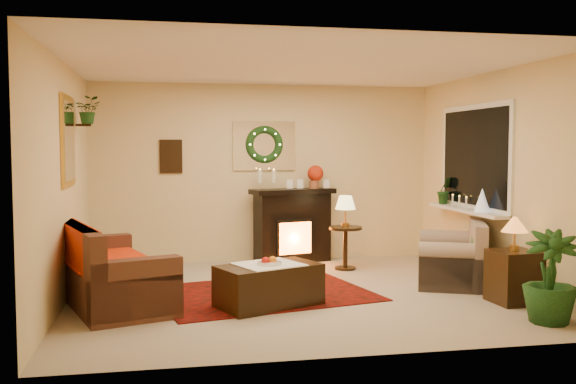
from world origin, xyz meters
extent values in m
plane|color=beige|center=(0.00, 0.00, 0.00)|extent=(5.00, 5.00, 0.00)
plane|color=white|center=(0.00, 0.00, 2.60)|extent=(5.00, 5.00, 0.00)
plane|color=#EFD88C|center=(0.00, 2.25, 1.30)|extent=(5.00, 5.00, 0.00)
plane|color=#EFD88C|center=(0.00, -2.25, 1.30)|extent=(5.00, 5.00, 0.00)
plane|color=#EFD88C|center=(-2.50, 0.00, 1.30)|extent=(4.50, 4.50, 0.00)
plane|color=#EFD88C|center=(2.50, 0.00, 1.30)|extent=(4.50, 4.50, 0.00)
cube|color=#43090D|center=(-0.35, 0.08, 0.01)|extent=(2.71, 2.26, 0.01)
cube|color=#4B341A|center=(-2.01, -0.03, 0.43)|extent=(1.48, 2.20, 0.87)
cube|color=#AD1E28|center=(-2.08, 0.10, 0.46)|extent=(0.87, 1.41, 0.02)
cube|color=black|center=(0.39, 2.04, 0.55)|extent=(1.15, 0.60, 1.01)
sphere|color=#A8220B|center=(0.72, 2.01, 1.30)|extent=(0.23, 0.23, 0.23)
cylinder|color=beige|center=(-0.09, 2.04, 1.26)|extent=(0.06, 0.06, 0.19)
cylinder|color=silver|center=(0.11, 2.00, 1.26)|extent=(0.06, 0.06, 0.18)
cube|color=white|center=(0.00, 2.23, 1.70)|extent=(0.92, 0.02, 0.72)
torus|color=#194719|center=(0.00, 2.19, 1.72)|extent=(0.55, 0.11, 0.55)
cube|color=#381E11|center=(-1.35, 2.23, 1.55)|extent=(0.32, 0.03, 0.48)
cube|color=gold|center=(-2.48, 0.30, 1.75)|extent=(0.03, 0.84, 1.00)
imported|color=#194719|center=(-2.34, 1.05, 1.97)|extent=(0.33, 0.28, 0.36)
cube|color=tan|center=(2.06, 0.29, 0.42)|extent=(1.24, 1.54, 0.78)
cube|color=white|center=(2.48, 0.55, 1.55)|extent=(0.03, 1.86, 1.36)
cube|color=black|center=(2.47, 0.55, 1.55)|extent=(0.02, 1.70, 1.22)
cube|color=white|center=(2.38, 0.55, 0.87)|extent=(0.22, 1.86, 0.04)
cone|color=silver|center=(2.37, 0.11, 1.04)|extent=(0.19, 0.19, 0.28)
imported|color=#215119|center=(2.39, 1.24, 1.08)|extent=(0.27, 0.22, 0.50)
cylinder|color=#472A16|center=(0.99, 1.34, 0.33)|extent=(0.58, 0.58, 0.59)
cone|color=#F6E283|center=(1.00, 1.37, 0.88)|extent=(0.28, 0.28, 0.43)
cube|color=#321D10|center=(2.26, -0.85, 0.27)|extent=(0.49, 0.49, 0.57)
cone|color=yellow|center=(2.25, -0.85, 0.74)|extent=(0.28, 0.28, 0.42)
cube|color=black|center=(-0.37, -0.51, 0.21)|extent=(1.20, 0.95, 0.44)
cylinder|color=white|center=(-0.37, -0.54, 0.45)|extent=(0.26, 0.26, 0.06)
imported|color=#144F1D|center=(2.17, -1.64, 0.45)|extent=(1.97, 1.97, 2.68)
camera|label=1|loc=(-1.42, -7.11, 1.68)|focal=40.00mm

